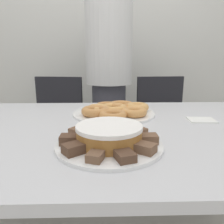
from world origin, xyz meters
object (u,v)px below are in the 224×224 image
Objects in this scene: frosted_cake at (109,134)px; person_standing at (109,78)px; office_chair_left at (55,136)px; plate_donuts at (114,113)px; office_chair_right at (164,135)px; napkin at (202,120)px; plate_cake at (109,145)px.

person_standing is at bearing 89.20° from frosted_cake.
office_chair_left is 1.20m from frosted_cake.
plate_donuts is 1.95× the size of frosted_cake.
person_standing is 8.07× the size of frosted_cake.
office_chair_right is 0.85m from napkin.
napkin is (0.39, -0.89, -0.11)m from person_standing.
frosted_cake is at bearing -58.26° from office_chair_left.
plate_cake is 0.03m from frosted_cake.
office_chair_right is at bearing 56.05° from plate_donuts.
napkin is (0.84, -0.77, 0.34)m from office_chair_left.
office_chair_right reaches higher than plate_donuts.
plate_cake is at bearing -119.11° from office_chair_right.
plate_cake is at bearing -94.08° from plate_donuts.
frosted_cake reaches higher than plate_cake.
person_standing is at bearing 90.93° from plate_donuts.
person_standing is 1.17m from frosted_cake.
person_standing is 1.89× the size of office_chair_right.
office_chair_left is 0.86m from plate_donuts.
office_chair_left and office_chair_right have the same top height.
person_standing is 13.74× the size of napkin.
office_chair_left is 1.19m from napkin.
frosted_cake is (-0.46, -1.05, 0.38)m from office_chair_right.
office_chair_right is at bearing 86.00° from napkin.
office_chair_right is at bearing 9.67° from office_chair_left.
office_chair_left is at bearing -164.62° from person_standing.
office_chair_right is 1.20m from plate_cake.
plate_donuts is (0.01, -0.77, -0.11)m from person_standing.
office_chair_left is at bearing 112.11° from frosted_cake.
office_chair_left is at bearing 174.75° from office_chair_right.
office_chair_left is 7.26× the size of napkin.
plate_cake is 0.83× the size of plate_donuts.
office_chair_right is 4.27× the size of frosted_cake.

